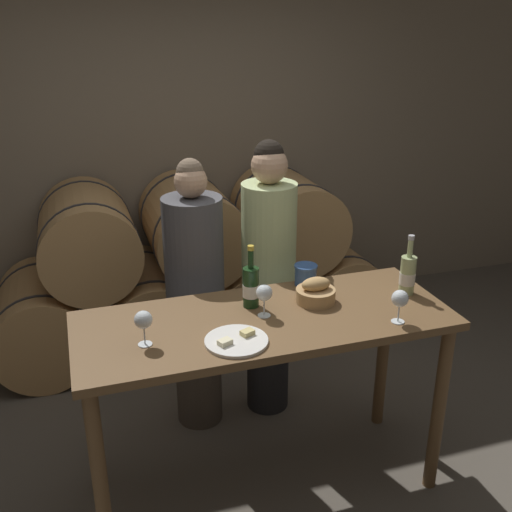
% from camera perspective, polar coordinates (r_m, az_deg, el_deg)
% --- Properties ---
extents(ground_plane, '(10.00, 10.00, 0.00)m').
position_cam_1_polar(ground_plane, '(3.30, 0.76, -20.73)').
color(ground_plane, '#564F44').
extents(stone_wall_back, '(10.00, 0.12, 3.20)m').
position_cam_1_polar(stone_wall_back, '(4.53, -7.99, 13.64)').
color(stone_wall_back, gray).
rests_on(stone_wall_back, ground_plane).
extents(barrel_stack, '(2.75, 0.86, 1.20)m').
position_cam_1_polar(barrel_stack, '(4.29, -5.92, -1.32)').
color(barrel_stack, tan).
rests_on(barrel_stack, ground_plane).
extents(tasting_table, '(1.72, 0.67, 0.96)m').
position_cam_1_polar(tasting_table, '(2.81, 0.85, -8.34)').
color(tasting_table, brown).
rests_on(tasting_table, ground_plane).
extents(person_left, '(0.32, 0.32, 1.57)m').
position_cam_1_polar(person_left, '(3.32, -5.78, -3.90)').
color(person_left, '#4C4238').
rests_on(person_left, ground_plane).
extents(person_right, '(0.31, 0.31, 1.64)m').
position_cam_1_polar(person_right, '(3.40, 1.19, -2.18)').
color(person_right, '#232326').
rests_on(person_right, ground_plane).
extents(wine_bottle_red, '(0.08, 0.08, 0.31)m').
position_cam_1_polar(wine_bottle_red, '(2.80, -0.49, -2.92)').
color(wine_bottle_red, '#193819').
rests_on(wine_bottle_red, tasting_table).
extents(wine_bottle_white, '(0.08, 0.08, 0.30)m').
position_cam_1_polar(wine_bottle_white, '(3.02, 14.24, -1.72)').
color(wine_bottle_white, '#ADBC7F').
rests_on(wine_bottle_white, tasting_table).
extents(blue_crock, '(0.12, 0.12, 0.11)m').
position_cam_1_polar(blue_crock, '(3.05, 4.75, -1.70)').
color(blue_crock, '#335693').
rests_on(blue_crock, tasting_table).
extents(bread_basket, '(0.19, 0.19, 0.13)m').
position_cam_1_polar(bread_basket, '(2.88, 5.70, -3.49)').
color(bread_basket, tan).
rests_on(bread_basket, tasting_table).
extents(cheese_plate, '(0.27, 0.27, 0.04)m').
position_cam_1_polar(cheese_plate, '(2.54, -1.88, -8.06)').
color(cheese_plate, white).
rests_on(cheese_plate, tasting_table).
extents(wine_glass_far_left, '(0.08, 0.08, 0.16)m').
position_cam_1_polar(wine_glass_far_left, '(2.52, -10.68, -6.07)').
color(wine_glass_far_left, white).
rests_on(wine_glass_far_left, tasting_table).
extents(wine_glass_left, '(0.08, 0.08, 0.16)m').
position_cam_1_polar(wine_glass_left, '(2.70, 0.83, -3.58)').
color(wine_glass_left, white).
rests_on(wine_glass_left, tasting_table).
extents(wine_glass_center, '(0.08, 0.08, 0.16)m').
position_cam_1_polar(wine_glass_center, '(2.73, 13.55, -4.03)').
color(wine_glass_center, white).
rests_on(wine_glass_center, tasting_table).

